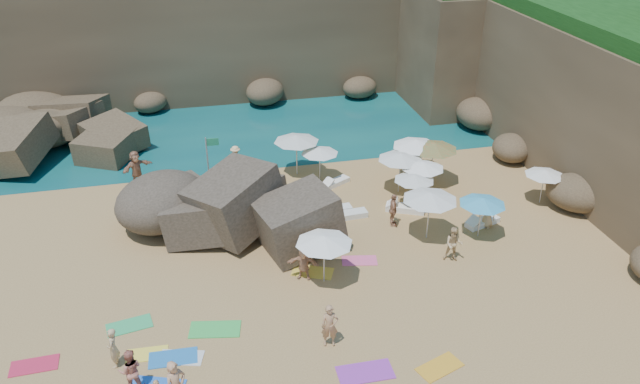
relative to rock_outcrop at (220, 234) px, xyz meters
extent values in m
plane|color=tan|center=(2.73, -3.64, 0.00)|extent=(120.00, 120.00, 0.00)
plane|color=#0C4751|center=(2.73, 26.36, 0.00)|extent=(120.00, 120.00, 0.00)
cube|color=brown|center=(4.73, 21.36, 4.00)|extent=(44.00, 8.00, 8.00)
cube|color=brown|center=(21.73, 4.36, 4.00)|extent=(8.00, 30.00, 8.00)
cube|color=brown|center=(19.73, 16.36, 4.00)|extent=(10.00, 12.00, 8.00)
cylinder|color=white|center=(-13.77, 26.36, 3.00)|extent=(0.10, 0.10, 6.00)
cylinder|color=white|center=(-12.27, 26.36, 3.00)|extent=(0.10, 0.10, 6.00)
cylinder|color=silver|center=(-0.13, 3.66, 1.71)|extent=(0.07, 0.07, 3.41)
cube|color=#24905C|center=(0.20, 3.66, 3.14)|extent=(0.60, 0.06, 0.38)
cylinder|color=silver|center=(5.86, 4.35, 0.91)|extent=(0.05, 0.05, 1.82)
cone|color=silver|center=(5.86, 4.35, 1.77)|extent=(2.04, 2.04, 0.31)
cylinder|color=silver|center=(4.78, 5.38, 1.11)|extent=(0.07, 0.07, 2.22)
cone|color=silver|center=(4.78, 5.38, 2.17)|extent=(2.50, 2.50, 0.38)
cylinder|color=silver|center=(9.71, 0.22, 0.90)|extent=(0.05, 0.05, 1.81)
cone|color=silver|center=(9.71, 0.22, 1.76)|extent=(2.03, 2.03, 0.31)
cylinder|color=silver|center=(9.64, 2.11, 1.06)|extent=(0.06, 0.06, 2.12)
cone|color=silver|center=(9.64, 2.11, 2.07)|extent=(2.38, 2.38, 0.36)
cylinder|color=silver|center=(10.49, 1.14, 0.99)|extent=(0.06, 0.06, 1.98)
cone|color=white|center=(10.49, 1.14, 1.94)|extent=(2.23, 2.23, 0.34)
cylinder|color=silver|center=(10.90, 3.16, 1.15)|extent=(0.07, 0.07, 2.30)
cone|color=white|center=(10.90, 3.16, 2.24)|extent=(2.58, 2.58, 0.39)
cylinder|color=silver|center=(11.65, 2.62, 1.15)|extent=(0.07, 0.07, 2.30)
cone|color=#C34822|center=(11.65, 2.62, 2.24)|extent=(2.58, 2.58, 0.39)
cylinder|color=silver|center=(16.34, -0.65, 0.88)|extent=(0.05, 0.05, 1.77)
cone|color=white|center=(16.34, -0.65, 1.72)|extent=(1.98, 1.98, 0.30)
cylinder|color=silver|center=(3.96, -4.74, 1.06)|extent=(0.06, 0.06, 2.11)
cone|color=white|center=(3.96, -4.74, 2.06)|extent=(2.37, 2.37, 0.36)
cylinder|color=silver|center=(11.82, -2.92, 0.96)|extent=(0.06, 0.06, 1.93)
cone|color=#3A9EC7|center=(11.82, -2.92, 1.88)|extent=(2.16, 2.16, 0.33)
cylinder|color=silver|center=(9.41, -2.50, 1.13)|extent=(0.07, 0.07, 2.26)
cone|color=silver|center=(9.41, -2.50, 2.20)|extent=(2.53, 2.53, 0.39)
cube|color=white|center=(5.77, 0.73, 0.14)|extent=(1.80, 0.70, 0.27)
cube|color=white|center=(11.37, 5.92, 0.14)|extent=(1.88, 0.81, 0.28)
cube|color=white|center=(6.60, 3.64, 0.13)|extent=(1.70, 1.29, 0.26)
cube|color=silver|center=(6.34, 0.09, 0.14)|extent=(1.89, 0.73, 0.29)
cube|color=white|center=(9.29, 0.07, 0.15)|extent=(2.02, 1.41, 0.30)
cube|color=white|center=(12.48, -2.03, 0.14)|extent=(1.88, 1.12, 0.28)
cube|color=green|center=(-0.75, -6.80, 0.02)|extent=(2.05, 1.29, 0.03)
cube|color=#FFE643|center=(-3.22, -7.60, 0.01)|extent=(1.48, 0.79, 0.03)
cube|color=silver|center=(-2.04, -8.05, 0.01)|extent=(1.70, 1.16, 0.03)
cube|color=purple|center=(4.13, -10.21, 0.02)|extent=(1.95, 1.00, 0.03)
cube|color=#C42243|center=(-7.07, -7.29, 0.01)|extent=(1.65, 0.87, 0.03)
cube|color=#2370BC|center=(-2.32, -8.00, 0.02)|extent=(1.74, 0.92, 0.03)
cube|color=#EA5B91|center=(5.82, -3.65, 0.01)|extent=(1.66, 1.06, 0.03)
cube|color=gold|center=(6.74, -10.55, 0.01)|extent=(1.81, 1.32, 0.03)
cube|color=#31AC61|center=(-3.91, -5.86, 0.01)|extent=(1.80, 1.13, 0.03)
cube|color=gold|center=(3.62, -4.02, 0.02)|extent=(1.95, 1.50, 0.03)
imported|color=#C07460|center=(-3.64, -9.17, 0.82)|extent=(0.82, 0.65, 1.64)
imported|color=#F6C98B|center=(1.52, 6.50, 0.77)|extent=(1.07, 0.77, 1.53)
imported|color=#A87354|center=(8.22, -1.09, 0.84)|extent=(0.61, 1.05, 1.68)
imported|color=#E2B376|center=(12.58, -2.22, 0.75)|extent=(0.82, 0.79, 1.51)
imported|color=#AB7555|center=(-3.87, 6.12, 0.97)|extent=(1.77, 1.45, 1.94)
imported|color=tan|center=(-4.27, -7.90, 0.79)|extent=(0.42, 0.60, 1.58)
imported|color=tan|center=(3.17, -4.37, 0.20)|extent=(1.84, 1.89, 0.39)
imported|color=#AD7E56|center=(3.27, -8.56, 0.20)|extent=(0.87, 1.77, 0.41)
imported|color=tan|center=(9.82, -4.51, 0.30)|extent=(1.33, 1.78, 0.61)
camera|label=1|loc=(-0.97, -25.43, 15.71)|focal=35.00mm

